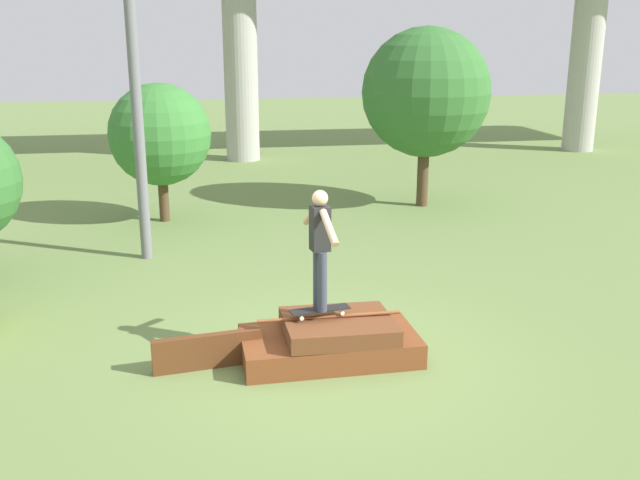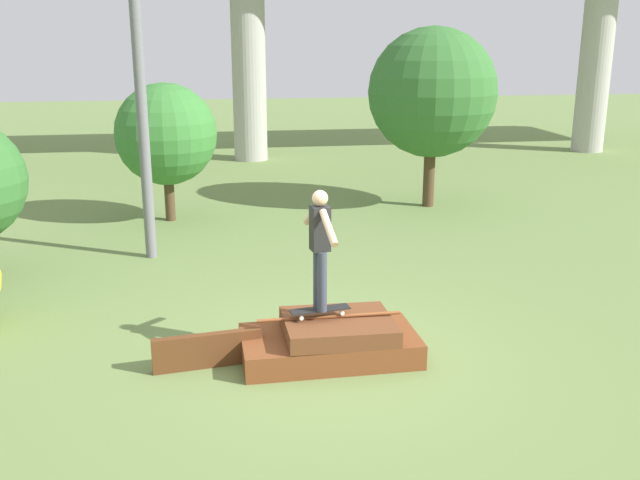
{
  "view_description": "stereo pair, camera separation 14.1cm",
  "coord_description": "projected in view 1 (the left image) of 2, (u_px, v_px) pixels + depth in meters",
  "views": [
    {
      "loc": [
        -1.57,
        -8.24,
        3.96
      ],
      "look_at": [
        -0.12,
        0.01,
        1.57
      ],
      "focal_mm": 40.0,
      "sensor_mm": 36.0,
      "label": 1
    },
    {
      "loc": [
        -1.43,
        -8.26,
        3.96
      ],
      "look_at": [
        -0.12,
        0.01,
        1.57
      ],
      "focal_mm": 40.0,
      "sensor_mm": 36.0,
      "label": 2
    }
  ],
  "objects": [
    {
      "name": "ground_plane",
      "position": [
        329.0,
        357.0,
        9.15
      ],
      "size": [
        80.0,
        80.0,
        0.0
      ],
      "primitive_type": "plane",
      "color": "olive"
    },
    {
      "name": "tree_behind_left",
      "position": [
        160.0,
        135.0,
        15.43
      ],
      "size": [
        2.21,
        2.21,
        3.04
      ],
      "color": "#4C3823",
      "rests_on": "ground_plane"
    },
    {
      "name": "skateboard",
      "position": [
        320.0,
        310.0,
        8.97
      ],
      "size": [
        0.79,
        0.31,
        0.09
      ],
      "color": "black",
      "rests_on": "scrap_pile"
    },
    {
      "name": "scrap_pile",
      "position": [
        332.0,
        340.0,
        9.09
      ],
      "size": [
        2.25,
        1.2,
        0.58
      ],
      "color": "brown",
      "rests_on": "ground_plane"
    },
    {
      "name": "skater",
      "position": [
        320.0,
        242.0,
        8.72
      ],
      "size": [
        0.27,
        1.17,
        1.52
      ],
      "color": "#383D4C",
      "rests_on": "skateboard"
    },
    {
      "name": "scrap_plank_loose",
      "position": [
        208.0,
        351.0,
        8.81
      ],
      "size": [
        1.36,
        0.3,
        0.44
      ],
      "color": "#5B3319",
      "rests_on": "ground_plane"
    },
    {
      "name": "utility_pole",
      "position": [
        135.0,
        85.0,
        12.42
      ],
      "size": [
        1.3,
        0.2,
        6.07
      ],
      "color": "slate",
      "rests_on": "ground_plane"
    },
    {
      "name": "tree_behind_right",
      "position": [
        426.0,
        93.0,
        16.66
      ],
      "size": [
        3.02,
        3.02,
        4.22
      ],
      "color": "#4C3823",
      "rests_on": "ground_plane"
    }
  ]
}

